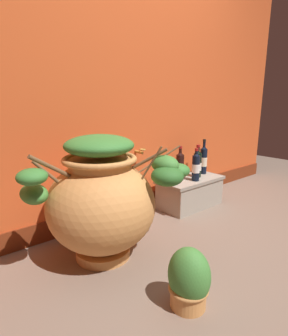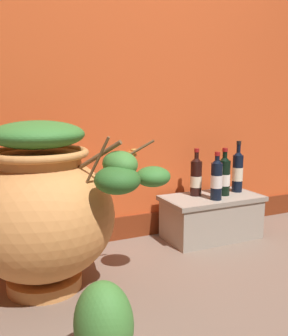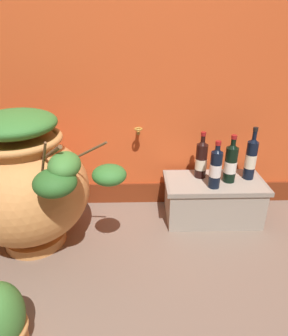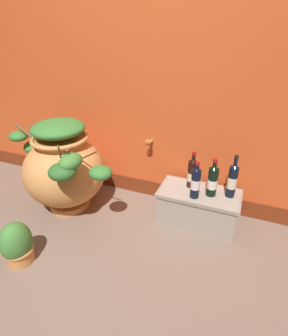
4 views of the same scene
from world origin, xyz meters
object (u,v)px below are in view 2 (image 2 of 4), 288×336
object	(u,v)px
wine_bottle_left	(196,176)
wine_bottle_back	(217,178)
wine_bottle_middle	(238,170)
wine_bottle_right	(224,175)
terracotta_urn	(42,208)
potted_shrub	(104,332)

from	to	relation	value
wine_bottle_left	wine_bottle_back	size ratio (longest dim) A/B	1.03
wine_bottle_middle	wine_bottle_right	xyz separation A→B (m)	(-0.14, -0.04, -0.01)
wine_bottle_right	wine_bottle_back	xyz separation A→B (m)	(-0.12, -0.08, 0.00)
wine_bottle_left	terracotta_urn	bearing A→B (deg)	-164.10
potted_shrub	wine_bottle_middle	bearing A→B (deg)	36.20
wine_bottle_left	potted_shrub	xyz separation A→B (m)	(-0.98, -0.98, -0.27)
terracotta_urn	wine_bottle_right	bearing A→B (deg)	10.67
terracotta_urn	potted_shrub	size ratio (longest dim) A/B	3.35
wine_bottle_middle	wine_bottle_back	size ratio (longest dim) A/B	1.15
wine_bottle_left	wine_bottle_right	distance (m)	0.19
wine_bottle_left	wine_bottle_right	xyz separation A→B (m)	(0.18, -0.07, 0.00)
terracotta_urn	wine_bottle_left	bearing A→B (deg)	15.90
terracotta_urn	potted_shrub	xyz separation A→B (m)	(0.07, -0.68, -0.26)
wine_bottle_right	wine_bottle_back	distance (m)	0.14
wine_bottle_right	potted_shrub	size ratio (longest dim) A/B	0.98
wine_bottle_middle	potted_shrub	size ratio (longest dim) A/B	1.09
potted_shrub	wine_bottle_right	bearing A→B (deg)	38.23
wine_bottle_left	wine_bottle_middle	world-z (taller)	wine_bottle_middle
wine_bottle_middle	wine_bottle_left	bearing A→B (deg)	174.84
wine_bottle_middle	potted_shrub	distance (m)	1.64
terracotta_urn	wine_bottle_middle	world-z (taller)	terracotta_urn
wine_bottle_middle	wine_bottle_right	bearing A→B (deg)	-164.48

